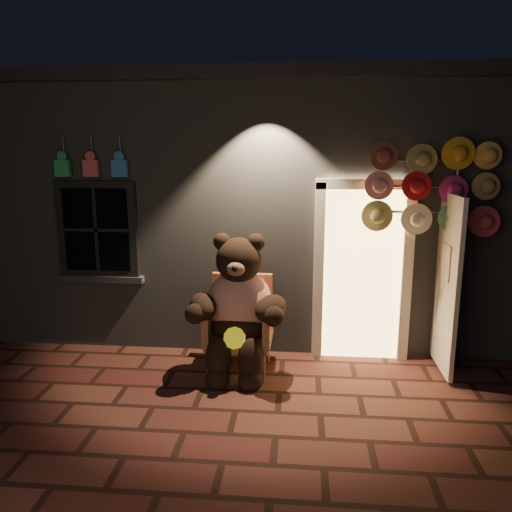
# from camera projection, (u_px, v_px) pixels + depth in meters

# --- Properties ---
(ground) EXTENTS (60.00, 60.00, 0.00)m
(ground) POSITION_uv_depth(u_px,v_px,m) (235.00, 411.00, 4.92)
(ground) COLOR #542C20
(ground) RESTS_ON ground
(shop_building) EXTENTS (7.30, 5.95, 3.51)m
(shop_building) POSITION_uv_depth(u_px,v_px,m) (266.00, 196.00, 8.43)
(shop_building) COLOR slate
(shop_building) RESTS_ON ground
(wicker_armchair) EXTENTS (0.76, 0.69, 1.09)m
(wicker_armchair) POSITION_uv_depth(u_px,v_px,m) (240.00, 323.00, 5.79)
(wicker_armchair) COLOR #9F693D
(wicker_armchair) RESTS_ON ground
(teddy_bear) EXTENTS (1.20, 0.93, 1.65)m
(teddy_bear) POSITION_uv_depth(u_px,v_px,m) (238.00, 307.00, 5.61)
(teddy_bear) COLOR red
(teddy_bear) RESTS_ON ground
(hat_rack) EXTENTS (1.48, 0.22, 2.61)m
(hat_rack) POSITION_uv_depth(u_px,v_px,m) (435.00, 190.00, 5.53)
(hat_rack) COLOR #59595E
(hat_rack) RESTS_ON ground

